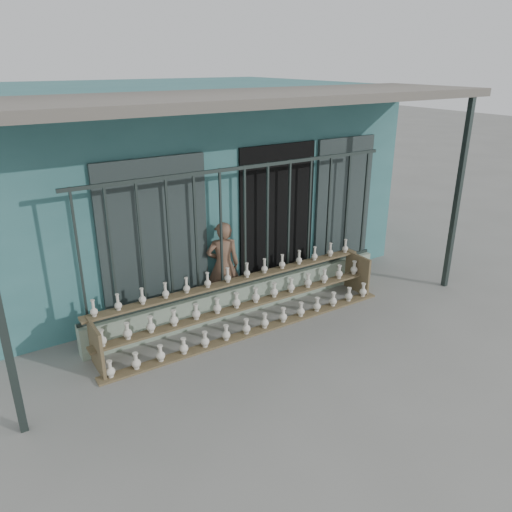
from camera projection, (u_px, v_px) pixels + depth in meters
ground at (296, 348)px, 6.69m from camera, size 60.00×60.00×0.00m
workshop_building at (165, 172)px, 9.42m from camera, size 7.40×6.60×3.21m
parapet_wall at (246, 297)px, 7.63m from camera, size 5.00×0.20×0.45m
security_fence at (245, 227)px, 7.22m from camera, size 5.00×0.04×1.80m
shelf_rack at (247, 303)px, 7.14m from camera, size 4.50×0.68×0.85m
elderly_woman at (223, 265)px, 7.59m from camera, size 0.59×0.48×1.38m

